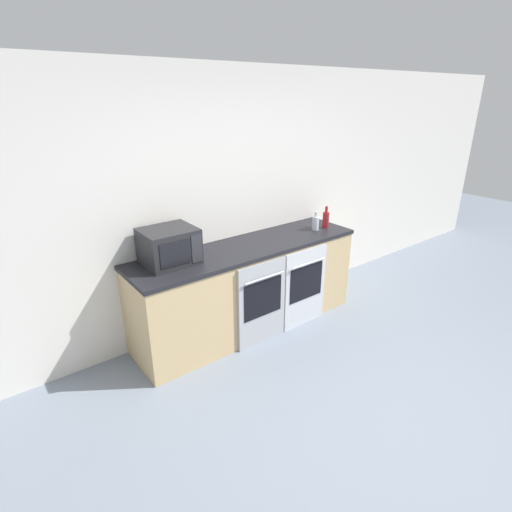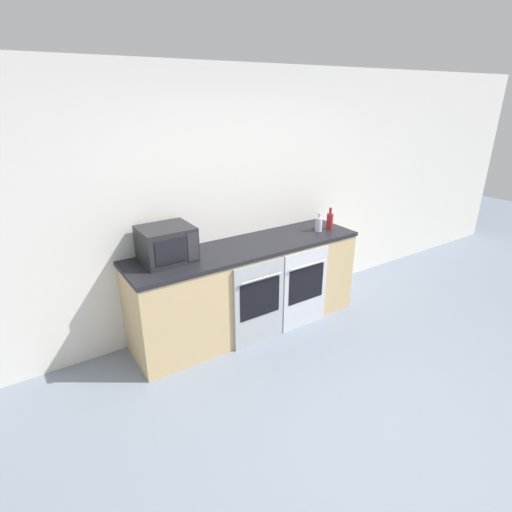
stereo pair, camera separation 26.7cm
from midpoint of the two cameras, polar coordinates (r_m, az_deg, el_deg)
ground_plane at (r=3.36m, az=17.05°, el=-22.82°), size 16.00×16.00×0.00m
wall_back at (r=4.14m, az=-6.00°, el=7.71°), size 10.00×0.06×2.60m
counter_back at (r=4.16m, az=-3.01°, el=-4.47°), size 2.46×0.65×0.92m
oven_left at (r=3.89m, az=-1.12°, el=-6.81°), size 0.56×0.06×0.86m
oven_right at (r=4.22m, az=5.21°, el=-4.47°), size 0.56×0.06×0.86m
microwave at (r=3.62m, az=-14.39°, el=1.35°), size 0.46×0.40×0.32m
bottle_clear at (r=4.45m, az=6.80°, el=4.72°), size 0.07×0.07×0.21m
bottle_red at (r=4.54m, az=8.28°, el=5.20°), size 0.07×0.07×0.25m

